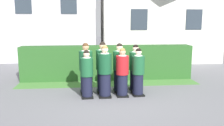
# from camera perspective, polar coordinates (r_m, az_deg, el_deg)

# --- Properties ---
(ground_plane) EXTENTS (60.00, 60.00, 0.00)m
(ground_plane) POSITION_cam_1_polar(r_m,az_deg,el_deg) (7.68, 0.18, -8.07)
(ground_plane) COLOR slate
(student_front_row_0) EXTENTS (0.40, 0.50, 1.52)m
(student_front_row_0) POSITION_cam_1_polar(r_m,az_deg,el_deg) (7.43, -6.11, -2.98)
(student_front_row_0) COLOR black
(student_front_row_0) RESTS_ON ground
(student_front_row_1) EXTENTS (0.43, 0.48, 1.66)m
(student_front_row_1) POSITION_cam_1_polar(r_m,az_deg,el_deg) (7.46, -1.74, -2.32)
(student_front_row_1) COLOR black
(student_front_row_1) RESTS_ON ground
(student_in_red_blazer) EXTENTS (0.41, 0.46, 1.57)m
(student_in_red_blazer) POSITION_cam_1_polar(r_m,az_deg,el_deg) (7.54, 2.52, -2.55)
(student_in_red_blazer) COLOR black
(student_in_red_blazer) RESTS_ON ground
(student_front_row_3) EXTENTS (0.41, 0.51, 1.55)m
(student_front_row_3) POSITION_cam_1_polar(r_m,az_deg,el_deg) (7.66, 6.35, -2.46)
(student_front_row_3) COLOR black
(student_front_row_3) RESTS_ON ground
(student_rear_row_0) EXTENTS (0.45, 0.53, 1.70)m
(student_rear_row_0) POSITION_cam_1_polar(r_m,az_deg,el_deg) (7.88, -6.33, -1.57)
(student_rear_row_0) COLOR black
(student_rear_row_0) RESTS_ON ground
(student_rear_row_1) EXTENTS (0.45, 0.54, 1.73)m
(student_rear_row_1) POSITION_cam_1_polar(r_m,az_deg,el_deg) (7.95, -2.26, -1.31)
(student_rear_row_1) COLOR black
(student_rear_row_1) RESTS_ON ground
(student_rear_row_2) EXTENTS (0.44, 0.52, 1.67)m
(student_rear_row_2) POSITION_cam_1_polar(r_m,az_deg,el_deg) (8.00, 1.80, -1.43)
(student_rear_row_2) COLOR black
(student_rear_row_2) RESTS_ON ground
(student_rear_row_3) EXTENTS (0.42, 0.53, 1.62)m
(student_rear_row_3) POSITION_cam_1_polar(r_m,az_deg,el_deg) (8.16, 5.67, -1.43)
(student_rear_row_3) COLOR black
(student_rear_row_3) RESTS_ON ground
(hedge) EXTENTS (7.00, 0.70, 1.40)m
(hedge) POSITION_cam_1_polar(r_m,az_deg,el_deg) (9.81, -1.14, 0.14)
(hedge) COLOR #285623
(hedge) RESTS_ON ground
(school_building_main) EXTENTS (7.19, 4.62, 6.04)m
(school_building_main) POSITION_cam_1_polar(r_m,az_deg,el_deg) (15.39, 10.66, 12.58)
(school_building_main) COLOR silver
(school_building_main) RESTS_ON ground
(school_building_annex) EXTENTS (5.86, 3.58, 7.07)m
(school_building_annex) POSITION_cam_1_polar(r_m,az_deg,el_deg) (15.68, -14.58, 14.27)
(school_building_annex) COLOR silver
(school_building_annex) RESTS_ON ground
(lawn_strip) EXTENTS (7.00, 0.90, 0.01)m
(lawn_strip) POSITION_cam_1_polar(r_m,az_deg,el_deg) (9.18, -0.76, -5.01)
(lawn_strip) COLOR #477A38
(lawn_strip) RESTS_ON ground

